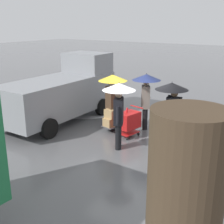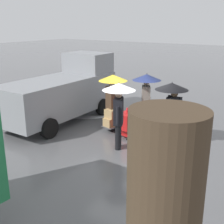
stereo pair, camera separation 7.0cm
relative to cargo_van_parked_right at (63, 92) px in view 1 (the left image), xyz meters
name	(u,v)px [view 1 (the left image)]	position (x,y,z in m)	size (l,w,h in m)	color
ground_plane	(133,143)	(-3.66, 0.65, -1.18)	(90.00, 90.00, 0.00)	#5B5B5E
slush_patch_under_van	(87,110)	(0.07, -1.58, -1.18)	(2.79, 2.79, 0.01)	silver
slush_patch_far_side	(74,103)	(1.34, -2.18, -1.18)	(1.83, 1.83, 0.01)	silver
cargo_van_parked_right	(63,92)	(0.00, 0.00, 0.00)	(2.23, 5.35, 2.60)	gray
shopping_cart_vendor	(129,121)	(-3.21, 0.18, -0.61)	(0.70, 0.91, 1.04)	red
hand_dolly_boxes	(112,119)	(-2.45, 0.10, -0.68)	(0.63, 0.78, 1.32)	#515156
pedestrian_pink_side	(119,100)	(-3.44, 1.21, 0.41)	(1.04, 1.04, 2.15)	black
pedestrian_black_side	(146,88)	(-3.36, -0.79, 0.41)	(1.04, 1.04, 2.15)	black
pedestrian_white_side	(173,100)	(-4.79, 0.18, 0.39)	(1.04, 1.04, 2.15)	black
pedestrian_far_side	(112,89)	(-2.40, 0.00, 0.41)	(1.04, 1.04, 2.15)	black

